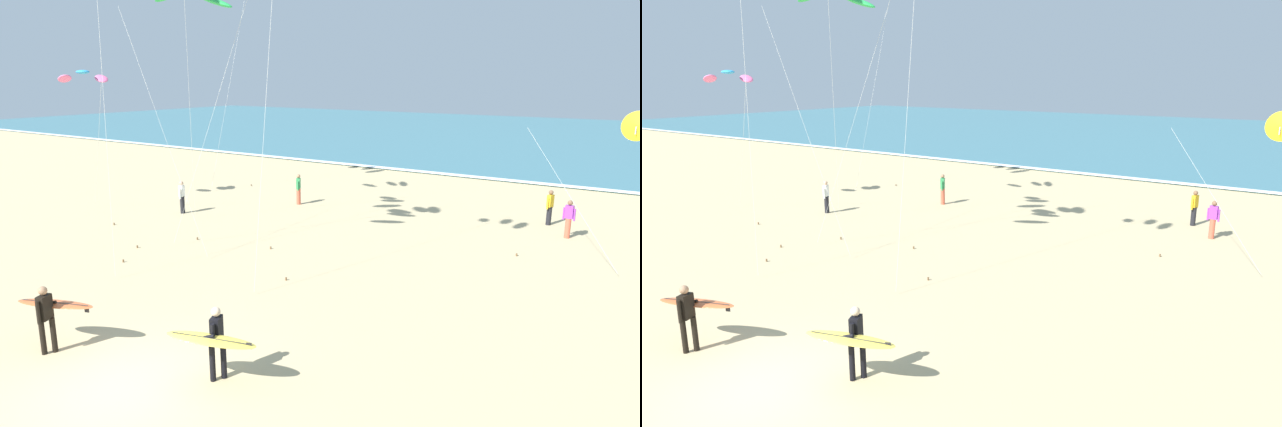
% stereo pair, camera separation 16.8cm
% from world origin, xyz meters
% --- Properties ---
extents(ground_plane, '(160.00, 160.00, 0.00)m').
position_xyz_m(ground_plane, '(0.00, 0.00, 0.00)').
color(ground_plane, tan).
extents(ocean_water, '(160.00, 60.00, 0.08)m').
position_xyz_m(ocean_water, '(0.00, 59.03, 0.04)').
color(ocean_water, teal).
rests_on(ocean_water, ground).
extents(shoreline_foam, '(160.00, 0.84, 0.01)m').
position_xyz_m(shoreline_foam, '(0.00, 29.33, 0.09)').
color(shoreline_foam, white).
rests_on(shoreline_foam, ocean_water).
extents(surfer_lead, '(2.02, 1.33, 1.71)m').
position_xyz_m(surfer_lead, '(1.45, 1.29, 1.04)').
color(surfer_lead, black).
rests_on(surfer_lead, ground).
extents(surfer_trailing, '(2.09, 1.21, 1.71)m').
position_xyz_m(surfer_trailing, '(-2.92, 0.18, 1.04)').
color(surfer_trailing, black).
rests_on(surfer_trailing, ground).
extents(kite_delta_golden_near, '(3.94, 0.64, 5.49)m').
position_xyz_m(kite_delta_golden_near, '(7.73, 13.68, 4.98)').
color(kite_delta_golden_near, yellow).
rests_on(kite_delta_golden_near, ground).
extents(kite_arc_cobalt_distant, '(4.98, 3.10, 6.81)m').
position_xyz_m(kite_arc_cobalt_distant, '(-15.90, 10.24, 6.49)').
color(kite_arc_cobalt_distant, pink).
rests_on(kite_arc_cobalt_distant, ground).
extents(bystander_yellow_top, '(0.26, 0.48, 1.59)m').
position_xyz_m(bystander_yellow_top, '(4.22, 19.47, 0.81)').
color(bystander_yellow_top, black).
rests_on(bystander_yellow_top, ground).
extents(bystander_purple_top, '(0.50, 0.22, 1.59)m').
position_xyz_m(bystander_purple_top, '(5.36, 17.69, 0.81)').
color(bystander_purple_top, '#D8593F').
rests_on(bystander_purple_top, ground).
extents(bystander_white_top, '(0.29, 0.47, 1.59)m').
position_xyz_m(bystander_white_top, '(-11.06, 11.75, 0.81)').
color(bystander_white_top, black).
rests_on(bystander_white_top, ground).
extents(bystander_green_top, '(0.30, 0.46, 1.59)m').
position_xyz_m(bystander_green_top, '(-7.56, 16.52, 0.81)').
color(bystander_green_top, '#D8593F').
rests_on(bystander_green_top, ground).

